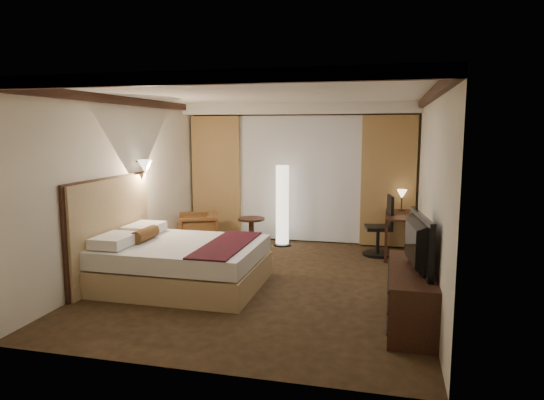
% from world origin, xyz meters
% --- Properties ---
extents(floor, '(4.50, 5.50, 0.01)m').
position_xyz_m(floor, '(0.00, 0.00, 0.00)').
color(floor, black).
rests_on(floor, ground).
extents(ceiling, '(4.50, 5.50, 0.01)m').
position_xyz_m(ceiling, '(0.00, 0.00, 2.70)').
color(ceiling, white).
rests_on(ceiling, back_wall).
extents(back_wall, '(4.50, 0.02, 2.70)m').
position_xyz_m(back_wall, '(0.00, 2.75, 1.35)').
color(back_wall, beige).
rests_on(back_wall, floor).
extents(left_wall, '(0.02, 5.50, 2.70)m').
position_xyz_m(left_wall, '(-2.25, 0.00, 1.35)').
color(left_wall, beige).
rests_on(left_wall, floor).
extents(right_wall, '(0.02, 5.50, 2.70)m').
position_xyz_m(right_wall, '(2.25, 0.00, 1.35)').
color(right_wall, beige).
rests_on(right_wall, floor).
extents(crown_molding, '(4.50, 5.50, 0.12)m').
position_xyz_m(crown_molding, '(0.00, 0.00, 2.64)').
color(crown_molding, black).
rests_on(crown_molding, ceiling).
extents(soffit, '(4.50, 0.50, 0.20)m').
position_xyz_m(soffit, '(0.00, 2.50, 2.60)').
color(soffit, white).
rests_on(soffit, ceiling).
extents(curtain_sheer, '(2.48, 0.04, 2.45)m').
position_xyz_m(curtain_sheer, '(0.00, 2.67, 1.25)').
color(curtain_sheer, silver).
rests_on(curtain_sheer, back_wall).
extents(curtain_left_drape, '(1.00, 0.14, 2.45)m').
position_xyz_m(curtain_left_drape, '(-1.70, 2.61, 1.25)').
color(curtain_left_drape, '#A5774B').
rests_on(curtain_left_drape, back_wall).
extents(curtain_right_drape, '(1.00, 0.14, 2.45)m').
position_xyz_m(curtain_right_drape, '(1.70, 2.61, 1.25)').
color(curtain_right_drape, '#A5774B').
rests_on(curtain_right_drape, back_wall).
extents(wall_sconce, '(0.24, 0.24, 0.24)m').
position_xyz_m(wall_sconce, '(-2.09, 0.39, 1.62)').
color(wall_sconce, white).
rests_on(wall_sconce, left_wall).
extents(bed, '(2.19, 1.71, 0.64)m').
position_xyz_m(bed, '(-1.09, -0.46, 0.32)').
color(bed, white).
rests_on(bed, floor).
extents(headboard, '(0.12, 2.01, 1.50)m').
position_xyz_m(headboard, '(-2.20, -0.46, 0.75)').
color(headboard, tan).
rests_on(headboard, floor).
extents(armchair, '(0.89, 0.91, 0.73)m').
position_xyz_m(armchair, '(-1.72, 1.63, 0.37)').
color(armchair, '#552E19').
rests_on(armchair, floor).
extents(side_table, '(0.50, 0.50, 0.56)m').
position_xyz_m(side_table, '(-0.79, 2.00, 0.28)').
color(side_table, black).
rests_on(side_table, floor).
extents(floor_lamp, '(0.33, 0.33, 1.56)m').
position_xyz_m(floor_lamp, '(-0.24, 2.24, 0.78)').
color(floor_lamp, white).
rests_on(floor_lamp, floor).
extents(desk, '(0.55, 1.10, 0.75)m').
position_xyz_m(desk, '(1.95, 1.95, 0.38)').
color(desk, black).
rests_on(desk, floor).
extents(desk_lamp, '(0.18, 0.18, 0.34)m').
position_xyz_m(desk_lamp, '(1.95, 2.35, 0.92)').
color(desk_lamp, '#FFD899').
rests_on(desk_lamp, desk).
extents(office_chair, '(0.61, 0.61, 1.08)m').
position_xyz_m(office_chair, '(1.56, 1.90, 0.54)').
color(office_chair, black).
rests_on(office_chair, floor).
extents(dresser, '(0.50, 1.65, 0.64)m').
position_xyz_m(dresser, '(2.00, -1.09, 0.32)').
color(dresser, black).
rests_on(dresser, floor).
extents(television, '(0.81, 1.24, 0.15)m').
position_xyz_m(television, '(1.97, -1.09, 0.98)').
color(television, black).
rests_on(television, dresser).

